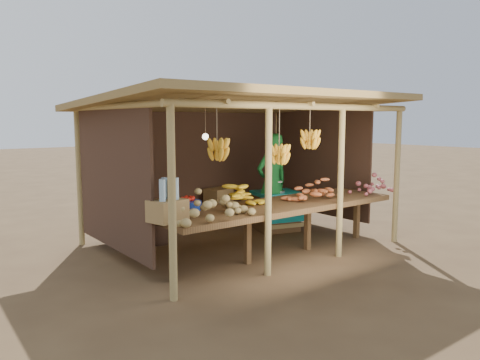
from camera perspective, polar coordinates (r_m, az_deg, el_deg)
ground at (r=7.79m, az=0.00°, el=-7.68°), size 60.00×60.00×0.00m
stall_structure at (r=7.46m, az=-0.49°, el=6.54°), size 4.70×3.50×2.43m
counter at (r=6.92m, az=4.82°, el=-3.35°), size 3.90×1.05×0.80m
potato_heap at (r=5.83m, az=-3.82°, el=-2.89°), size 1.11×0.70×0.37m
sweet_potato_heap at (r=7.38m, az=8.72°, el=-0.87°), size 1.00×0.77×0.35m
onion_heap at (r=8.10m, az=16.22°, el=-0.34°), size 0.95×0.73×0.36m
banana_pile at (r=6.74m, az=-0.22°, el=-1.57°), size 0.77×0.62×0.35m
tomato_basin at (r=6.42m, az=-6.27°, el=-2.96°), size 0.35×0.35×0.18m
bottle_box at (r=5.71m, az=-8.84°, el=-3.00°), size 0.48×0.42×0.53m
vendor at (r=8.42m, az=3.93°, el=-0.38°), size 0.68×0.47×1.78m
tarp_crate at (r=8.63m, az=4.44°, el=-3.60°), size 0.94×0.86×0.94m
carton_stack at (r=8.77m, az=-3.52°, el=-3.86°), size 1.00×0.42×0.72m
burlap_sacks at (r=7.71m, az=-11.41°, el=-5.76°), size 0.94×0.49×0.67m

